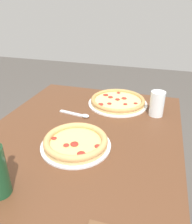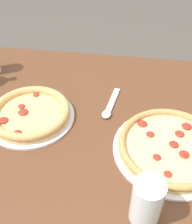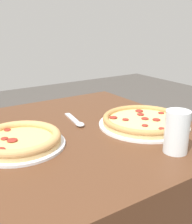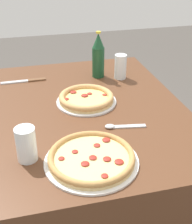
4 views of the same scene
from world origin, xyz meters
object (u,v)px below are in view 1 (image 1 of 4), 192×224
glass_orange_juice (157,105)px  pizza_veggie (76,142)px  spoon (79,115)px  pizza_salami (118,101)px

glass_orange_juice → pizza_veggie: bearing=141.7°
glass_orange_juice → spoon: 0.40m
pizza_veggie → glass_orange_juice: 0.47m
pizza_salami → glass_orange_juice: bearing=-108.7°
pizza_veggie → spoon: bearing=18.5°
glass_orange_juice → spoon: size_ratio=0.74×
pizza_veggie → glass_orange_juice: glass_orange_juice is taller
pizza_salami → glass_orange_juice: 0.23m
pizza_veggie → pizza_salami: bearing=-10.1°
spoon → glass_orange_juice: bearing=-72.1°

